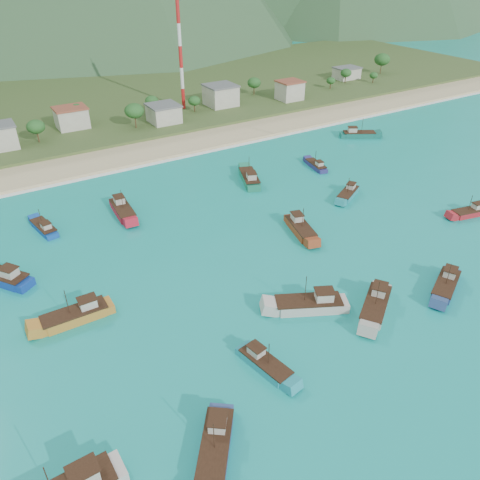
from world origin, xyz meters
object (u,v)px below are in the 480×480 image
boat_14 (44,228)px  boat_20 (300,229)px  radio_tower (180,46)px  boat_2 (358,135)px  boat_24 (250,179)px  boat_19 (316,166)px  boat_11 (216,446)px  boat_5 (3,277)px  boat_25 (77,316)px  boat_22 (265,364)px  boat_13 (123,210)px  boat_3 (310,305)px  boat_1 (376,306)px  boat_0 (446,286)px  boat_23 (348,194)px  boat_16 (470,213)px

boat_14 → boat_20: (46.35, -28.70, 0.21)m
radio_tower → boat_14: radio_tower is taller
radio_tower → boat_2: radio_tower is taller
boat_14 → boat_24: 50.54m
radio_tower → boat_19: bearing=-82.1°
boat_11 → radio_tower: bearing=-77.0°
boat_5 → boat_11: (16.68, -49.41, -0.08)m
boat_14 → boat_25: bearing=-103.4°
radio_tower → boat_22: (-43.31, -117.32, -22.27)m
boat_2 → boat_22: size_ratio=1.14×
boat_13 → radio_tower: bearing=-122.3°
boat_14 → boat_22: size_ratio=0.96×
boat_3 → boat_11: 29.63m
radio_tower → boat_20: radio_tower is taller
radio_tower → boat_1: bearing=-100.0°
radio_tower → boat_1: 120.16m
boat_0 → boat_22: boat_0 is taller
boat_5 → boat_3: bearing=-75.0°
boat_24 → boat_2: bearing=33.0°
boat_3 → boat_25: 38.13m
boat_20 → boat_24: bearing=-84.5°
boat_11 → boat_24: (44.03, 62.07, 0.08)m
boat_3 → boat_24: (18.22, 47.54, -0.06)m
boat_22 → boat_23: bearing=-154.9°
boat_13 → boat_24: boat_24 is taller
boat_25 → boat_13: bearing=-31.1°
boat_0 → boat_23: size_ratio=1.13×
boat_2 → boat_24: size_ratio=0.92×
boat_3 → boat_14: boat_3 is taller
boat_23 → boat_11: bearing=96.8°
boat_5 → boat_20: 58.28m
boat_14 → boat_20: boat_20 is taller
boat_3 → boat_16: bearing=-56.2°
boat_5 → boat_11: bearing=-107.0°
radio_tower → boat_25: size_ratio=3.68×
boat_5 → boat_24: 62.02m
boat_5 → radio_tower: bearing=10.7°
boat_2 → boat_24: 48.62m
boat_3 → boat_1: bearing=-95.4°
boat_22 → boat_23: (47.75, 34.84, -0.01)m
boat_14 → radio_tower: bearing=34.0°
boat_2 → boat_3: boat_3 is taller
radio_tower → boat_2: 67.52m
boat_20 → boat_24: 27.02m
boat_1 → boat_5: 65.84m
boat_23 → boat_20: bearing=81.2°
boat_24 → boat_13: bearing=-160.4°
boat_2 → boat_3: size_ratio=0.89×
boat_23 → boat_14: bearing=43.5°
boat_3 → boat_0: bearing=-82.5°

